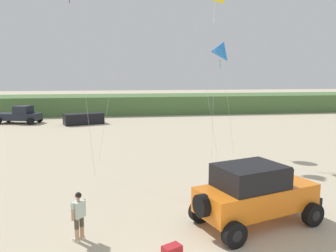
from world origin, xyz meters
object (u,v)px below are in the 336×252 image
object	(u,v)px
person_watching	(79,214)
kite_blue_swept	(222,54)
jeep	(255,193)
cooler_box	(172,252)
distant_sedan	(84,119)
distant_pickup	(20,115)

from	to	relation	value
person_watching	kite_blue_swept	bearing A→B (deg)	55.22
jeep	kite_blue_swept	size ratio (longest dim) A/B	0.65
person_watching	kite_blue_swept	xyz separation A→B (m)	(8.67, 12.49, 5.91)
person_watching	kite_blue_swept	world-z (taller)	kite_blue_swept
cooler_box	distant_sedan	distance (m)	28.98
cooler_box	distant_pickup	bearing A→B (deg)	85.20
person_watching	cooler_box	distance (m)	3.29
person_watching	cooler_box	world-z (taller)	person_watching
jeep	cooler_box	world-z (taller)	jeep
cooler_box	distant_sedan	xyz separation A→B (m)	(-5.19, 28.50, 0.41)
kite_blue_swept	person_watching	bearing A→B (deg)	-124.78
cooler_box	person_watching	bearing A→B (deg)	125.58
distant_pickup	distant_sedan	size ratio (longest dim) A/B	1.17
jeep	distant_sedan	size ratio (longest dim) A/B	1.19
jeep	kite_blue_swept	bearing A→B (deg)	78.41
cooler_box	distant_sedan	world-z (taller)	distant_sedan
cooler_box	distant_pickup	size ratio (longest dim) A/B	0.11
person_watching	kite_blue_swept	distance (m)	16.31
person_watching	distant_sedan	xyz separation A→B (m)	(-2.35, 27.02, -0.34)
cooler_box	kite_blue_swept	xyz separation A→B (m)	(5.83, 13.97, 6.65)
person_watching	distant_pickup	size ratio (longest dim) A/B	0.34
jeep	cooler_box	xyz separation A→B (m)	(-3.34, -1.81, -1.01)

